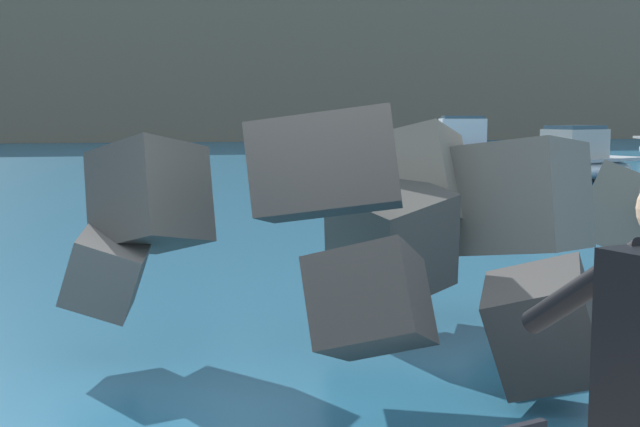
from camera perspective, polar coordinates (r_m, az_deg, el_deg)
ground_plane at (r=6.11m, az=-0.86°, el=-13.75°), size 400.00×400.00×0.00m
boat_near_left at (r=36.56m, az=10.06°, el=4.30°), size 6.44×3.09×1.99m
boat_mid_left at (r=27.55m, az=16.18°, el=3.20°), size 6.41×4.24×1.73m
mooring_buoy_inner at (r=40.11m, az=6.00°, el=4.02°), size 0.44×0.44×0.44m
headland_bluff at (r=82.84m, az=-15.33°, el=10.53°), size 96.62×42.18×15.67m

